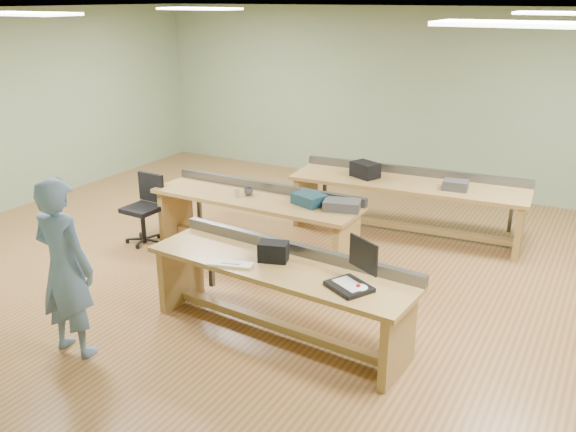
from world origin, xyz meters
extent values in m
plane|color=olive|center=(0.00, 0.00, 0.00)|extent=(10.00, 10.00, 0.00)
plane|color=silver|center=(0.00, 0.00, 3.00)|extent=(10.00, 10.00, 0.00)
cube|color=gray|center=(0.00, 4.00, 1.50)|extent=(10.00, 0.04, 3.00)
cube|color=gray|center=(-5.00, 0.00, 1.50)|extent=(0.04, 8.00, 3.00)
cube|color=white|center=(-2.50, -1.50, 2.97)|extent=(1.20, 0.50, 0.03)
cube|color=white|center=(-2.50, 1.50, 2.97)|extent=(1.20, 0.50, 0.03)
cube|color=white|center=(2.50, -1.50, 2.97)|extent=(1.20, 0.50, 0.03)
cube|color=white|center=(2.50, 1.50, 2.97)|extent=(1.20, 0.50, 0.03)
cube|color=#A17744|center=(0.53, -1.47, 0.72)|extent=(2.75, 0.90, 0.05)
cube|color=#A17744|center=(-0.72, -1.39, 0.35)|extent=(0.12, 0.63, 0.70)
cube|color=#A17744|center=(1.79, -1.55, 0.35)|extent=(0.12, 0.63, 0.70)
cube|color=#A17744|center=(0.53, -1.47, 0.10)|extent=(2.41, 0.26, 0.08)
cube|color=#4F5156|center=(0.56, -1.15, 0.81)|extent=(2.71, 0.26, 0.11)
cube|color=#A17744|center=(-0.76, 0.16, 0.72)|extent=(2.77, 0.74, 0.05)
cube|color=#A17744|center=(-2.04, 0.16, 0.35)|extent=(0.08, 0.64, 0.70)
cube|color=#A17744|center=(0.53, 0.16, 0.35)|extent=(0.08, 0.64, 0.70)
cube|color=#A17744|center=(-0.76, 0.16, 0.10)|extent=(2.47, 0.11, 0.08)
cube|color=#4F5156|center=(-0.76, 0.49, 0.81)|extent=(2.77, 0.09, 0.11)
cube|color=#A17744|center=(0.71, 1.76, 0.72)|extent=(3.27, 1.13, 0.05)
cube|color=#A17744|center=(-0.79, 1.63, 0.35)|extent=(0.15, 0.76, 0.70)
cube|color=#A17744|center=(2.21, 1.89, 0.35)|extent=(0.15, 0.76, 0.70)
cube|color=#A17744|center=(0.71, 1.76, 0.10)|extent=(2.90, 0.36, 0.08)
cube|color=#4F5156|center=(0.67, 2.15, 0.81)|extent=(3.20, 0.36, 0.11)
imported|color=slate|center=(-0.99, -2.65, 0.85)|extent=(0.63, 0.42, 1.70)
cube|color=black|center=(1.32, -1.59, 0.77)|extent=(0.46, 0.44, 0.04)
cube|color=black|center=(1.39, -1.46, 1.04)|extent=(0.33, 0.19, 0.29)
cube|color=silver|center=(0.15, -1.69, 0.76)|extent=(0.44, 0.25, 0.02)
ellipsoid|color=white|center=(1.43, -1.59, 0.78)|extent=(0.17, 0.18, 0.06)
cube|color=black|center=(0.45, -1.40, 0.84)|extent=(0.32, 0.25, 0.19)
cylinder|color=black|center=(-2.25, -0.29, 0.23)|extent=(0.06, 0.06, 0.46)
cube|color=black|center=(-2.25, -0.29, 0.48)|extent=(0.45, 0.45, 0.06)
cube|color=black|center=(-2.24, -0.09, 0.72)|extent=(0.42, 0.07, 0.39)
cylinder|color=black|center=(-2.25, -0.29, 0.03)|extent=(0.51, 0.51, 0.06)
cube|color=#122E3C|center=(-0.03, 0.26, 0.82)|extent=(0.45, 0.39, 0.13)
cube|color=#363638|center=(0.40, 0.28, 0.81)|extent=(0.48, 0.37, 0.12)
imported|color=#363638|center=(-0.88, 0.21, 0.80)|extent=(0.15, 0.15, 0.09)
cylinder|color=silver|center=(-0.96, 0.07, 0.80)|extent=(0.08, 0.08, 0.11)
cube|color=black|center=(0.10, 1.70, 0.86)|extent=(0.44, 0.39, 0.21)
cube|color=#363638|center=(1.37, 1.72, 0.81)|extent=(0.34, 0.27, 0.13)
camera|label=1|loc=(3.20, -6.00, 3.15)|focal=38.00mm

